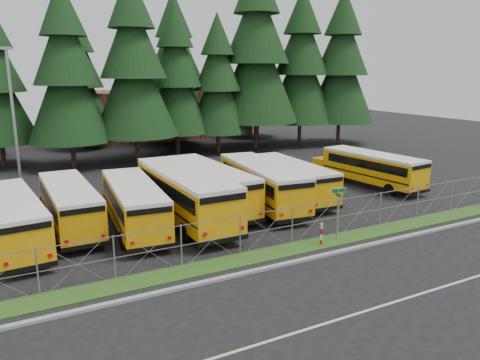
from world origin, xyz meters
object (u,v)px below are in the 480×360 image
bus_2 (133,205)px  light_standard (14,119)px  bus_0 (12,221)px  bus_east (369,169)px  bus_6 (289,180)px  bus_5 (260,185)px  bus_1 (69,206)px  striped_bollard (321,234)px  bus_4 (206,188)px  street_sign (338,203)px  bus_3 (183,195)px

bus_2 → light_standard: bearing=123.1°
bus_0 → bus_east: bearing=-2.2°
bus_6 → bus_east: bus_east is taller
bus_6 → bus_5: bearing=-164.6°
bus_1 → striped_bollard: (10.84, -8.69, -0.69)m
bus_0 → bus_6: (17.28, 0.95, -0.03)m
bus_0 → bus_1: bearing=21.5°
bus_4 → striped_bollard: bus_4 is taller
bus_2 → light_standard: (-5.14, 9.78, 4.17)m
bus_2 → striped_bollard: size_ratio=8.48×
bus_2 → bus_5: bearing=8.8°
bus_2 → bus_east: bus_2 is taller
bus_2 → bus_east: bearing=9.3°
street_sign → bus_2: bearing=142.6°
bus_1 → bus_6: bus_1 is taller
bus_4 → striped_bollard: bearing=-74.4°
bus_2 → street_sign: bearing=-32.1°
bus_3 → bus_4: 2.56m
bus_0 → bus_2: size_ratio=0.99×
bus_5 → street_sign: 7.35m
bus_1 → bus_5: 11.70m
striped_bollard → bus_6: bearing=66.9°
bus_5 → bus_east: 10.10m
bus_4 → bus_6: bearing=-4.2°
bus_4 → bus_east: (13.51, -0.14, -0.14)m
bus_6 → bus_0: bearing=-174.2°
bus_1 → striped_bollard: bearing=-39.0°
bus_0 → bus_6: 17.30m
bus_1 → bus_3: (6.12, -1.68, 0.25)m
street_sign → striped_bollard: (-1.21, -0.27, -1.43)m
bus_4 → bus_6: (6.12, -0.28, -0.15)m
striped_bollard → light_standard: bearing=127.3°
bus_1 → striped_bollard: bus_1 is taller
street_sign → bus_0: bearing=155.0°
bus_6 → street_sign: 8.29m
bus_5 → light_standard: bearing=152.1°
bus_3 → bus_5: bus_3 is taller
striped_bollard → bus_5: bearing=83.9°
bus_3 → street_sign: bus_3 is taller
bus_2 → light_standard: size_ratio=1.00×
bus_4 → street_sign: bus_4 is taller
bus_5 → bus_6: 2.76m
bus_0 → bus_4: size_ratio=0.92×
street_sign → light_standard: 21.99m
bus_4 → bus_3: bearing=-146.6°
bus_1 → street_sign: bearing=-35.3°
bus_1 → bus_east: bearing=-1.2°
bus_5 → bus_east: bearing=10.6°
bus_5 → bus_east: bus_5 is taller
bus_3 → bus_4: bus_3 is taller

